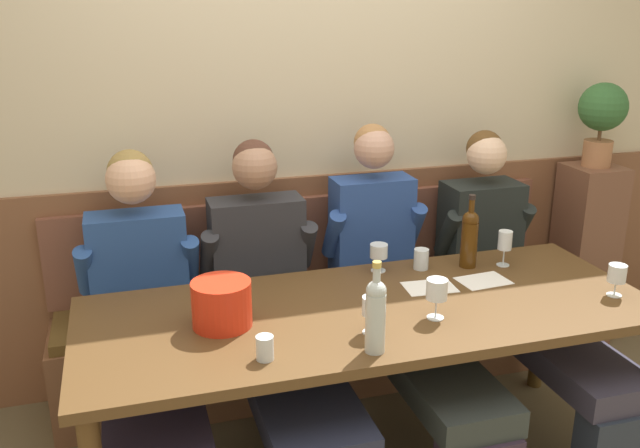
{
  "coord_description": "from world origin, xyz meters",
  "views": [
    {
      "loc": [
        -0.88,
        -2.15,
        1.88
      ],
      "look_at": [
        -0.11,
        0.44,
        0.99
      ],
      "focal_mm": 38.35,
      "sensor_mm": 36.0,
      "label": 1
    }
  ],
  "objects_px": {
    "person_right_seat": "(516,279)",
    "wine_glass_left_end": "(617,275)",
    "wall_bench": "(318,331)",
    "wine_bottle_amber_mid": "(376,313)",
    "dining_table": "(370,325)",
    "wine_glass_right_end": "(505,242)",
    "water_tumbler_center": "(265,348)",
    "wine_glass_mid_right": "(437,290)",
    "potted_plant": "(602,115)",
    "water_tumbler_right": "(421,259)",
    "person_center_left_seat": "(145,329)",
    "wine_glass_center_front": "(372,308)",
    "wine_bottle_green_tall": "(469,237)",
    "person_center_right_seat": "(400,293)",
    "ice_bucket": "(222,304)",
    "wine_glass_center_rear": "(379,252)",
    "person_left_seat": "(276,313)"
  },
  "relations": [
    {
      "from": "wine_glass_right_end",
      "to": "person_left_seat",
      "type": "bearing_deg",
      "value": 175.67
    },
    {
      "from": "wall_bench",
      "to": "water_tumbler_right",
      "type": "bearing_deg",
      "value": -48.7
    },
    {
      "from": "wine_glass_mid_right",
      "to": "potted_plant",
      "type": "relative_size",
      "value": 0.35
    },
    {
      "from": "person_center_left_seat",
      "to": "wine_glass_right_end",
      "type": "xyz_separation_m",
      "value": [
        1.57,
        -0.08,
        0.24
      ]
    },
    {
      "from": "person_left_seat",
      "to": "person_right_seat",
      "type": "bearing_deg",
      "value": 1.08
    },
    {
      "from": "water_tumbler_center",
      "to": "wine_glass_center_front",
      "type": "bearing_deg",
      "value": 10.61
    },
    {
      "from": "water_tumbler_center",
      "to": "potted_plant",
      "type": "height_order",
      "value": "potted_plant"
    },
    {
      "from": "person_center_right_seat",
      "to": "wine_glass_mid_right",
      "type": "bearing_deg",
      "value": -97.86
    },
    {
      "from": "ice_bucket",
      "to": "person_left_seat",
      "type": "bearing_deg",
      "value": 48.84
    },
    {
      "from": "ice_bucket",
      "to": "wine_bottle_amber_mid",
      "type": "relative_size",
      "value": 0.67
    },
    {
      "from": "person_left_seat",
      "to": "wine_glass_left_end",
      "type": "xyz_separation_m",
      "value": [
        1.29,
        -0.5,
        0.22
      ]
    },
    {
      "from": "person_right_seat",
      "to": "wine_glass_left_end",
      "type": "relative_size",
      "value": 9.93
    },
    {
      "from": "water_tumbler_right",
      "to": "wine_glass_center_rear",
      "type": "bearing_deg",
      "value": 171.22
    },
    {
      "from": "person_center_left_seat",
      "to": "person_right_seat",
      "type": "height_order",
      "value": "person_center_left_seat"
    },
    {
      "from": "wine_bottle_green_tall",
      "to": "wine_bottle_amber_mid",
      "type": "height_order",
      "value": "wine_bottle_green_tall"
    },
    {
      "from": "wine_glass_left_end",
      "to": "wine_glass_right_end",
      "type": "relative_size",
      "value": 0.82
    },
    {
      "from": "person_center_right_seat",
      "to": "wine_bottle_amber_mid",
      "type": "relative_size",
      "value": 4.05
    },
    {
      "from": "wall_bench",
      "to": "wine_bottle_green_tall",
      "type": "relative_size",
      "value": 7.63
    },
    {
      "from": "water_tumbler_right",
      "to": "dining_table",
      "type": "bearing_deg",
      "value": -138.92
    },
    {
      "from": "wall_bench",
      "to": "wine_glass_left_end",
      "type": "bearing_deg",
      "value": -42.28
    },
    {
      "from": "person_center_left_seat",
      "to": "person_center_right_seat",
      "type": "height_order",
      "value": "person_center_right_seat"
    },
    {
      "from": "wine_glass_right_end",
      "to": "wine_glass_center_rear",
      "type": "bearing_deg",
      "value": 170.03
    },
    {
      "from": "person_center_right_seat",
      "to": "ice_bucket",
      "type": "distance_m",
      "value": 0.92
    },
    {
      "from": "wine_bottle_amber_mid",
      "to": "wine_glass_center_front",
      "type": "bearing_deg",
      "value": 73.37
    },
    {
      "from": "wine_bottle_green_tall",
      "to": "wine_glass_right_end",
      "type": "xyz_separation_m",
      "value": [
        0.16,
        -0.04,
        -0.03
      ]
    },
    {
      "from": "dining_table",
      "to": "wine_glass_mid_right",
      "type": "bearing_deg",
      "value": -38.47
    },
    {
      "from": "dining_table",
      "to": "wine_glass_right_end",
      "type": "xyz_separation_m",
      "value": [
        0.73,
        0.24,
        0.19
      ]
    },
    {
      "from": "person_center_right_seat",
      "to": "potted_plant",
      "type": "bearing_deg",
      "value": 18.03
    },
    {
      "from": "wine_glass_center_rear",
      "to": "potted_plant",
      "type": "height_order",
      "value": "potted_plant"
    },
    {
      "from": "ice_bucket",
      "to": "wine_glass_right_end",
      "type": "xyz_separation_m",
      "value": [
        1.3,
        0.23,
        0.02
      ]
    },
    {
      "from": "person_right_seat",
      "to": "wine_glass_mid_right",
      "type": "distance_m",
      "value": 0.87
    },
    {
      "from": "ice_bucket",
      "to": "potted_plant",
      "type": "relative_size",
      "value": 0.49
    },
    {
      "from": "wine_glass_center_rear",
      "to": "water_tumbler_right",
      "type": "height_order",
      "value": "wine_glass_center_rear"
    },
    {
      "from": "person_right_seat",
      "to": "wine_glass_center_front",
      "type": "relative_size",
      "value": 9.4
    },
    {
      "from": "wine_bottle_green_tall",
      "to": "potted_plant",
      "type": "bearing_deg",
      "value": 25.32
    },
    {
      "from": "wine_bottle_amber_mid",
      "to": "wall_bench",
      "type": "bearing_deg",
      "value": 84.05
    },
    {
      "from": "wine_glass_center_front",
      "to": "water_tumbler_right",
      "type": "bearing_deg",
      "value": 50.26
    },
    {
      "from": "wine_glass_mid_right",
      "to": "wall_bench",
      "type": "bearing_deg",
      "value": 102.91
    },
    {
      "from": "ice_bucket",
      "to": "wine_glass_right_end",
      "type": "bearing_deg",
      "value": 10.04
    },
    {
      "from": "person_center_left_seat",
      "to": "wine_glass_mid_right",
      "type": "bearing_deg",
      "value": -24.76
    },
    {
      "from": "person_right_seat",
      "to": "wall_bench",
      "type": "bearing_deg",
      "value": 156.68
    },
    {
      "from": "person_right_seat",
      "to": "wine_glass_center_rear",
      "type": "height_order",
      "value": "person_right_seat"
    },
    {
      "from": "wall_bench",
      "to": "wine_bottle_amber_mid",
      "type": "bearing_deg",
      "value": -95.95
    },
    {
      "from": "ice_bucket",
      "to": "water_tumbler_center",
      "type": "bearing_deg",
      "value": -71.59
    },
    {
      "from": "potted_plant",
      "to": "person_left_seat",
      "type": "bearing_deg",
      "value": -167.05
    },
    {
      "from": "wine_glass_mid_right",
      "to": "wine_glass_center_front",
      "type": "bearing_deg",
      "value": -170.89
    },
    {
      "from": "person_center_left_seat",
      "to": "wine_glass_center_rear",
      "type": "height_order",
      "value": "person_center_left_seat"
    },
    {
      "from": "wine_glass_right_end",
      "to": "water_tumbler_center",
      "type": "distance_m",
      "value": 1.31
    },
    {
      "from": "water_tumbler_right",
      "to": "potted_plant",
      "type": "xyz_separation_m",
      "value": [
        1.21,
        0.44,
        0.52
      ]
    },
    {
      "from": "person_right_seat",
      "to": "ice_bucket",
      "type": "bearing_deg",
      "value": -167.08
    }
  ]
}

